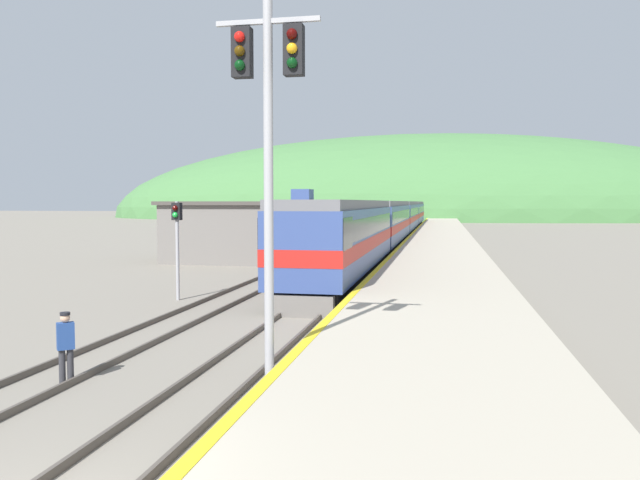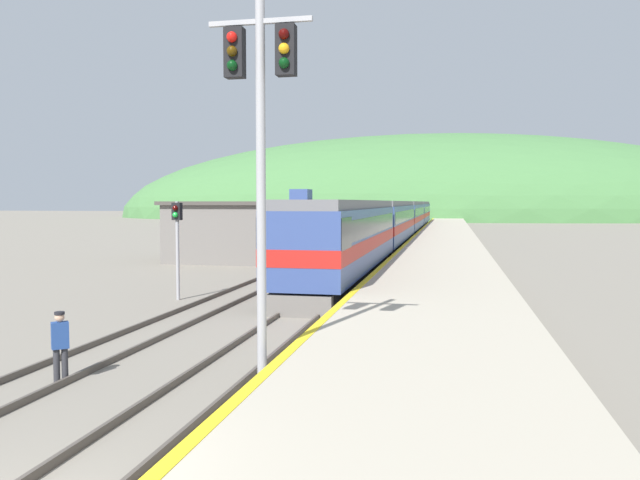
{
  "view_description": "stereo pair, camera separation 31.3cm",
  "coord_description": "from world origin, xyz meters",
  "px_view_note": "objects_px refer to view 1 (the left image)",
  "views": [
    {
      "loc": [
        4.82,
        -6.2,
        4.01
      ],
      "look_at": [
        -0.25,
        19.46,
        2.42
      ],
      "focal_mm": 35.0,
      "sensor_mm": 36.0,
      "label": 1
    },
    {
      "loc": [
        5.13,
        -6.14,
        4.01
      ],
      "look_at": [
        -0.25,
        19.46,
        2.42
      ],
      "focal_mm": 35.0,
      "sensor_mm": 36.0,
      "label": 2
    }
  ],
  "objects_px": {
    "signal_mast_main": "(268,122)",
    "signal_post_siding": "(177,230)",
    "carriage_third": "(403,217)",
    "carriage_second": "(385,223)",
    "carriage_fourth": "(412,213)",
    "track_worker": "(66,344)",
    "express_train_lead_car": "(343,238)"
  },
  "relations": [
    {
      "from": "carriage_third",
      "to": "signal_post_siding",
      "type": "bearing_deg",
      "value": -96.27
    },
    {
      "from": "carriage_second",
      "to": "signal_mast_main",
      "type": "xyz_separation_m",
      "value": [
        1.26,
        -40.08,
        3.42
      ]
    },
    {
      "from": "carriage_fourth",
      "to": "signal_post_siding",
      "type": "xyz_separation_m",
      "value": [
        -5.79,
        -76.49,
        0.66
      ]
    },
    {
      "from": "signal_mast_main",
      "to": "signal_post_siding",
      "type": "height_order",
      "value": "signal_mast_main"
    },
    {
      "from": "carriage_second",
      "to": "express_train_lead_car",
      "type": "bearing_deg",
      "value": -90.0
    },
    {
      "from": "express_train_lead_car",
      "to": "carriage_third",
      "type": "bearing_deg",
      "value": 90.0
    },
    {
      "from": "express_train_lead_car",
      "to": "track_worker",
      "type": "bearing_deg",
      "value": -100.39
    },
    {
      "from": "carriage_second",
      "to": "track_worker",
      "type": "distance_m",
      "value": 40.53
    },
    {
      "from": "express_train_lead_car",
      "to": "signal_mast_main",
      "type": "relative_size",
      "value": 2.26
    },
    {
      "from": "carriage_second",
      "to": "signal_post_siding",
      "type": "relative_size",
      "value": 5.67
    },
    {
      "from": "carriage_second",
      "to": "carriage_fourth",
      "type": "relative_size",
      "value": 1.0
    },
    {
      "from": "carriage_third",
      "to": "signal_mast_main",
      "type": "xyz_separation_m",
      "value": [
        1.26,
        -63.87,
        3.42
      ]
    },
    {
      "from": "carriage_third",
      "to": "carriage_fourth",
      "type": "distance_m",
      "value": 23.79
    },
    {
      "from": "carriage_fourth",
      "to": "signal_post_siding",
      "type": "distance_m",
      "value": 76.71
    },
    {
      "from": "carriage_third",
      "to": "express_train_lead_car",
      "type": "bearing_deg",
      "value": -90.0
    },
    {
      "from": "express_train_lead_car",
      "to": "carriage_third",
      "type": "relative_size",
      "value": 0.85
    },
    {
      "from": "carriage_third",
      "to": "signal_mast_main",
      "type": "height_order",
      "value": "signal_mast_main"
    },
    {
      "from": "signal_post_siding",
      "to": "carriage_second",
      "type": "bearing_deg",
      "value": 78.67
    },
    {
      "from": "carriage_third",
      "to": "carriage_fourth",
      "type": "height_order",
      "value": "same"
    },
    {
      "from": "carriage_second",
      "to": "carriage_fourth",
      "type": "bearing_deg",
      "value": 90.0
    },
    {
      "from": "express_train_lead_car",
      "to": "carriage_second",
      "type": "distance_m",
      "value": 22.3
    },
    {
      "from": "carriage_second",
      "to": "signal_mast_main",
      "type": "bearing_deg",
      "value": -88.2
    },
    {
      "from": "carriage_second",
      "to": "carriage_third",
      "type": "xyz_separation_m",
      "value": [
        0.0,
        23.79,
        0.0
      ]
    },
    {
      "from": "express_train_lead_car",
      "to": "track_worker",
      "type": "height_order",
      "value": "express_train_lead_car"
    },
    {
      "from": "signal_post_siding",
      "to": "carriage_fourth",
      "type": "bearing_deg",
      "value": 85.67
    },
    {
      "from": "express_train_lead_car",
      "to": "carriage_second",
      "type": "xyz_separation_m",
      "value": [
        0.0,
        22.3,
        -0.01
      ]
    },
    {
      "from": "carriage_second",
      "to": "signal_post_siding",
      "type": "distance_m",
      "value": 29.49
    },
    {
      "from": "carriage_third",
      "to": "carriage_second",
      "type": "bearing_deg",
      "value": -90.0
    },
    {
      "from": "signal_mast_main",
      "to": "signal_post_siding",
      "type": "bearing_deg",
      "value": 122.24
    },
    {
      "from": "carriage_second",
      "to": "track_worker",
      "type": "bearing_deg",
      "value": -94.69
    },
    {
      "from": "carriage_fourth",
      "to": "signal_mast_main",
      "type": "height_order",
      "value": "signal_mast_main"
    },
    {
      "from": "signal_post_siding",
      "to": "track_worker",
      "type": "xyz_separation_m",
      "value": [
        2.48,
        -11.46,
        -2.0
      ]
    }
  ]
}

